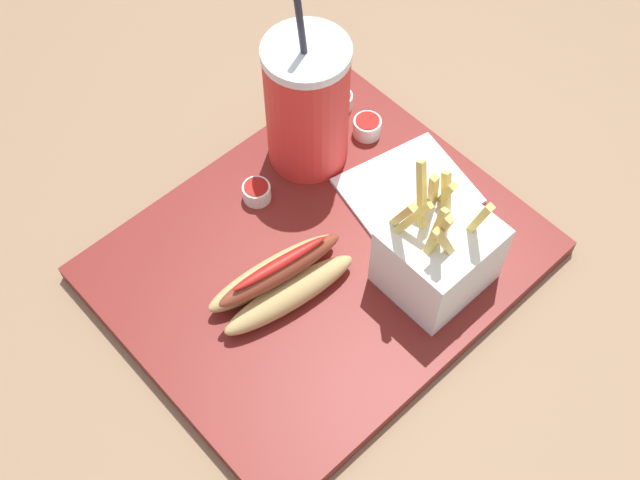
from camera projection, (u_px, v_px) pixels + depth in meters
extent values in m
cube|color=#8C6B4C|center=(320.00, 270.00, 0.88)|extent=(2.40, 2.40, 0.02)
cube|color=maroon|center=(320.00, 260.00, 0.86)|extent=(0.42, 0.35, 0.02)
cylinder|color=red|center=(307.00, 108.00, 0.86)|extent=(0.09, 0.09, 0.15)
cylinder|color=white|center=(306.00, 52.00, 0.79)|extent=(0.09, 0.09, 0.01)
cylinder|color=#262633|center=(301.00, 27.00, 0.76)|extent=(0.01, 0.01, 0.07)
cube|color=white|center=(438.00, 256.00, 0.80)|extent=(0.10, 0.09, 0.09)
cube|color=#E5C660|center=(479.00, 220.00, 0.74)|extent=(0.01, 0.02, 0.07)
cube|color=#E5C660|center=(422.00, 206.00, 0.76)|extent=(0.03, 0.04, 0.09)
cube|color=#E5C660|center=(408.00, 223.00, 0.75)|extent=(0.03, 0.03, 0.06)
cube|color=#E5C660|center=(432.00, 242.00, 0.74)|extent=(0.03, 0.01, 0.08)
cube|color=#E5C660|center=(446.00, 204.00, 0.77)|extent=(0.02, 0.03, 0.07)
cube|color=#E5C660|center=(401.00, 216.00, 0.74)|extent=(0.02, 0.04, 0.08)
cube|color=#E5C660|center=(433.00, 192.00, 0.76)|extent=(0.03, 0.02, 0.09)
cube|color=#E5C660|center=(440.00, 233.00, 0.73)|extent=(0.02, 0.03, 0.08)
cube|color=#E5C660|center=(446.00, 246.00, 0.74)|extent=(0.03, 0.02, 0.07)
cube|color=#E5C660|center=(446.00, 194.00, 0.76)|extent=(0.02, 0.03, 0.07)
ellipsoid|color=tan|center=(273.00, 273.00, 0.82)|extent=(0.15, 0.05, 0.03)
ellipsoid|color=tan|center=(290.00, 295.00, 0.81)|extent=(0.15, 0.05, 0.03)
ellipsoid|color=brown|center=(280.00, 270.00, 0.79)|extent=(0.14, 0.04, 0.02)
ellipsoid|color=red|center=(280.00, 263.00, 0.78)|extent=(0.11, 0.03, 0.01)
cylinder|color=white|center=(339.00, 101.00, 0.95)|extent=(0.03, 0.03, 0.02)
cylinder|color=#B2140F|center=(339.00, 97.00, 0.95)|extent=(0.03, 0.03, 0.01)
cylinder|color=white|center=(367.00, 127.00, 0.93)|extent=(0.03, 0.03, 0.02)
cylinder|color=#B2140F|center=(368.00, 122.00, 0.92)|extent=(0.03, 0.03, 0.01)
cylinder|color=white|center=(253.00, 195.00, 0.88)|extent=(0.03, 0.03, 0.02)
cylinder|color=#B2140F|center=(253.00, 190.00, 0.87)|extent=(0.03, 0.03, 0.01)
cube|color=white|center=(407.00, 191.00, 0.89)|extent=(0.15, 0.14, 0.00)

